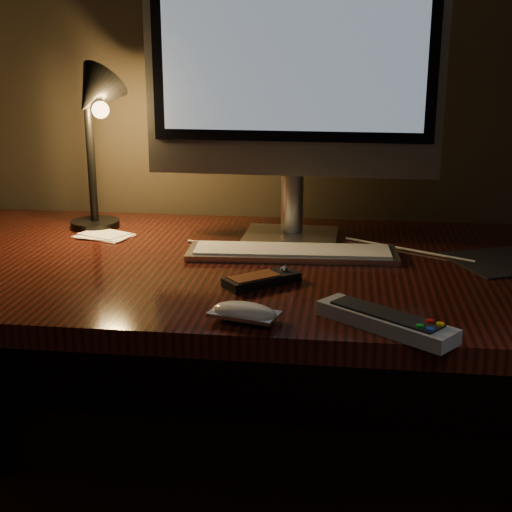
# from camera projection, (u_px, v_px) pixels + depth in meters

# --- Properties ---
(desk) EXTENTS (1.60, 0.75, 0.75)m
(desk) POSITION_uv_depth(u_px,v_px,m) (252.00, 310.00, 1.50)
(desk) COLOR #38120C
(desk) RESTS_ON ground
(monitor) EXTENTS (0.61, 0.18, 0.64)m
(monitor) POSITION_uv_depth(u_px,v_px,m) (293.00, 58.00, 1.44)
(monitor) COLOR silver
(monitor) RESTS_ON desk
(keyboard) EXTENTS (0.42, 0.14, 0.02)m
(keyboard) POSITION_uv_depth(u_px,v_px,m) (292.00, 252.00, 1.42)
(keyboard) COLOR silver
(keyboard) RESTS_ON desk
(mousepad) EXTENTS (0.27, 0.25, 0.00)m
(mousepad) POSITION_uv_depth(u_px,v_px,m) (511.00, 261.00, 1.39)
(mousepad) COLOR black
(mousepad) RESTS_ON desk
(mouse) EXTENTS (0.12, 0.08, 0.02)m
(mouse) POSITION_uv_depth(u_px,v_px,m) (244.00, 315.00, 1.09)
(mouse) COLOR white
(mouse) RESTS_ON desk
(media_remote) EXTENTS (0.14, 0.13, 0.03)m
(media_remote) POSITION_uv_depth(u_px,v_px,m) (262.00, 279.00, 1.25)
(media_remote) COLOR black
(media_remote) RESTS_ON desk
(tv_remote) EXTENTS (0.21, 0.18, 0.03)m
(tv_remote) POSITION_uv_depth(u_px,v_px,m) (385.00, 321.00, 1.06)
(tv_remote) COLOR #979A9D
(tv_remote) RESTS_ON desk
(papers) EXTENTS (0.14, 0.12, 0.01)m
(papers) POSITION_uv_depth(u_px,v_px,m) (104.00, 235.00, 1.57)
(papers) COLOR white
(papers) RESTS_ON desk
(desk_lamp) EXTENTS (0.18, 0.19, 0.38)m
(desk_lamp) POSITION_uv_depth(u_px,v_px,m) (94.00, 118.00, 1.54)
(desk_lamp) COLOR black
(desk_lamp) RESTS_ON desk
(cable) EXTENTS (0.56, 0.23, 0.01)m
(cable) POSITION_uv_depth(u_px,v_px,m) (331.00, 250.00, 1.46)
(cable) COLOR white
(cable) RESTS_ON desk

